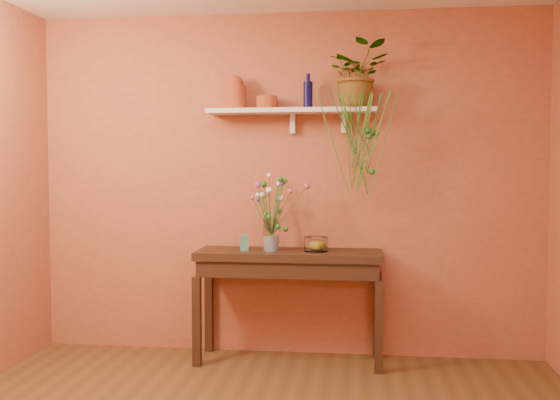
% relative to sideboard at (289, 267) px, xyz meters
% --- Properties ---
extents(room, '(4.04, 4.04, 2.70)m').
position_rel_sideboard_xyz_m(room, '(-0.04, -1.75, 0.62)').
color(room, brown).
rests_on(room, ground).
extents(sideboard, '(1.40, 0.45, 0.85)m').
position_rel_sideboard_xyz_m(sideboard, '(0.00, 0.00, 0.00)').
color(sideboard, '#342115').
rests_on(sideboard, ground).
extents(wall_shelf, '(1.30, 0.24, 0.19)m').
position_rel_sideboard_xyz_m(wall_shelf, '(0.02, 0.12, 1.19)').
color(wall_shelf, white).
rests_on(wall_shelf, room).
extents(terracotta_jug, '(0.17, 0.17, 0.26)m').
position_rel_sideboard_xyz_m(terracotta_jug, '(-0.43, 0.11, 1.33)').
color(terracotta_jug, '#984721').
rests_on(terracotta_jug, wall_shelf).
extents(terracotta_pot, '(0.18, 0.18, 0.10)m').
position_rel_sideboard_xyz_m(terracotta_pot, '(-0.19, 0.12, 1.26)').
color(terracotta_pot, '#984721').
rests_on(terracotta_pot, wall_shelf).
extents(blue_bottle, '(0.08, 0.08, 0.27)m').
position_rel_sideboard_xyz_m(blue_bottle, '(0.13, 0.13, 1.32)').
color(blue_bottle, '#0A0A37').
rests_on(blue_bottle, wall_shelf).
extents(spider_plant, '(0.49, 0.44, 0.49)m').
position_rel_sideboard_xyz_m(spider_plant, '(0.51, 0.09, 1.45)').
color(spider_plant, '#22661F').
rests_on(spider_plant, wall_shelf).
extents(plant_fronds, '(0.58, 0.33, 0.78)m').
position_rel_sideboard_xyz_m(plant_fronds, '(0.56, -0.07, 0.97)').
color(plant_fronds, '#22661F').
rests_on(plant_fronds, wall_shelf).
extents(glass_vase, '(0.12, 0.12, 0.24)m').
position_rel_sideboard_xyz_m(glass_vase, '(-0.14, -0.01, 0.23)').
color(glass_vase, white).
rests_on(glass_vase, sideboard).
extents(bouquet, '(0.46, 0.42, 0.47)m').
position_rel_sideboard_xyz_m(bouquet, '(-0.11, -0.03, 0.53)').
color(bouquet, '#386B28').
rests_on(bouquet, glass_vase).
extents(glass_bowl, '(0.18, 0.18, 0.11)m').
position_rel_sideboard_xyz_m(glass_bowl, '(0.20, -0.00, 0.17)').
color(glass_bowl, white).
rests_on(glass_bowl, sideboard).
extents(lemon, '(0.08, 0.08, 0.08)m').
position_rel_sideboard_xyz_m(lemon, '(0.21, 0.01, 0.17)').
color(lemon, gold).
rests_on(lemon, glass_bowl).
extents(carton, '(0.07, 0.06, 0.12)m').
position_rel_sideboard_xyz_m(carton, '(-0.34, -0.04, 0.18)').
color(carton, teal).
rests_on(carton, sideboard).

